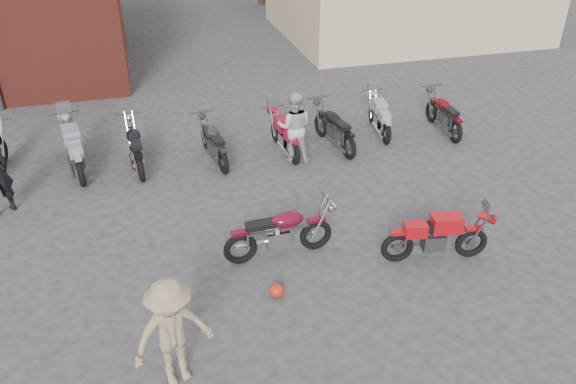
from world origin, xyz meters
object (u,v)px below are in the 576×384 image
object	(u,v)px
helmet	(277,290)
row_bike_3	(213,140)
person_light	(295,127)
person_tan	(173,333)
vintage_motorcycle	(281,229)
row_bike_6	(380,115)
row_bike_4	(284,133)
row_bike_5	(334,126)
row_bike_2	(135,145)
row_bike_7	(444,112)
sportbike	(438,234)
row_bike_1	(74,146)

from	to	relation	value
helmet	row_bike_3	distance (m)	5.27
person_light	person_tan	world-z (taller)	person_tan
vintage_motorcycle	row_bike_3	world-z (taller)	vintage_motorcycle
vintage_motorcycle	row_bike_6	distance (m)	6.07
row_bike_4	row_bike_5	distance (m)	1.30
row_bike_2	row_bike_3	world-z (taller)	row_bike_2
row_bike_2	row_bike_3	distance (m)	1.84
person_light	row_bike_7	world-z (taller)	person_light
vintage_motorcycle	row_bike_4	distance (m)	4.33
row_bike_6	row_bike_7	world-z (taller)	row_bike_7
sportbike	row_bike_2	xyz separation A→B (m)	(-5.12, 5.20, 0.02)
vintage_motorcycle	row_bike_3	bearing A→B (deg)	95.53
row_bike_4	row_bike_5	world-z (taller)	row_bike_5
person_light	row_bike_6	xyz separation A→B (m)	(2.63, 0.91, -0.34)
person_tan	row_bike_4	bearing A→B (deg)	48.05
sportbike	row_bike_3	bearing A→B (deg)	132.63
sportbike	row_bike_1	size ratio (longest dim) A/B	0.89
row_bike_1	helmet	bearing A→B (deg)	-158.39
vintage_motorcycle	person_light	distance (m)	3.94
person_tan	row_bike_7	world-z (taller)	person_tan
sportbike	helmet	world-z (taller)	sportbike
sportbike	person_light	world-z (taller)	person_light
row_bike_1	row_bike_4	size ratio (longest dim) A/B	1.19
person_tan	row_bike_2	distance (m)	6.78
person_light	row_bike_2	xyz separation A→B (m)	(-3.73, 0.65, -0.29)
vintage_motorcycle	person_light	world-z (taller)	person_light
row_bike_3	row_bike_7	world-z (taller)	row_bike_7
row_bike_4	row_bike_5	xyz separation A→B (m)	(1.29, -0.02, 0.06)
row_bike_2	row_bike_4	distance (m)	3.61
person_light	person_tan	xyz separation A→B (m)	(-3.46, -6.12, 0.00)
person_light	person_tan	size ratio (longest dim) A/B	1.00
vintage_motorcycle	person_light	size ratio (longest dim) A/B	1.15
row_bike_3	helmet	bearing A→B (deg)	173.99
person_light	row_bike_2	size ratio (longest dim) A/B	0.87
row_bike_2	row_bike_4	size ratio (longest dim) A/B	1.10
person_tan	row_bike_2	size ratio (longest dim) A/B	0.87
row_bike_2	row_bike_3	xyz separation A→B (m)	(1.83, -0.19, -0.03)
sportbike	row_bike_7	bearing A→B (deg)	69.48
sportbike	row_bike_7	distance (m)	5.90
sportbike	person_light	xyz separation A→B (m)	(-1.39, 4.56, 0.31)
row_bike_1	vintage_motorcycle	bearing A→B (deg)	-149.86
row_bike_1	row_bike_5	size ratio (longest dim) A/B	1.08
person_tan	row_bike_3	bearing A→B (deg)	61.59
person_light	row_bike_1	size ratio (longest dim) A/B	0.81
sportbike	person_tan	size ratio (longest dim) A/B	1.10
sportbike	row_bike_6	world-z (taller)	sportbike
helmet	row_bike_5	distance (m)	5.97
person_tan	row_bike_4	xyz separation A→B (m)	(3.33, 6.58, -0.35)
person_tan	row_bike_4	size ratio (longest dim) A/B	0.96
row_bike_3	sportbike	bearing A→B (deg)	-155.13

